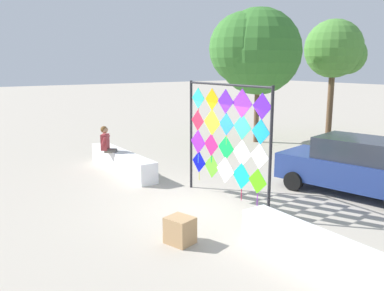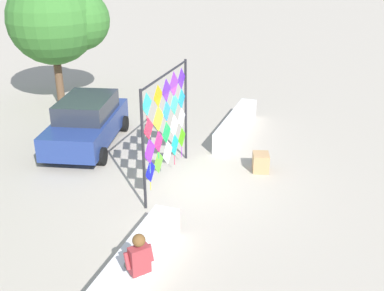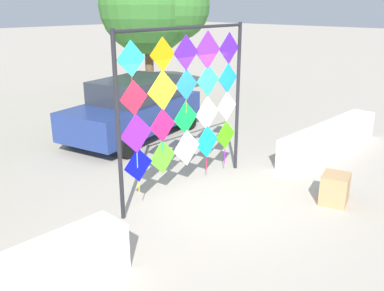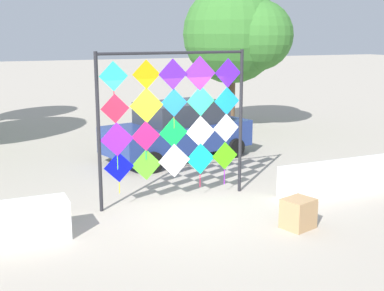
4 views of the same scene
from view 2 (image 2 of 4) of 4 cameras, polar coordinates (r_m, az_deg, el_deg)
The scene contains 8 objects.
ground at distance 12.49m, azimuth -0.29°, elevation -5.06°, with size 120.00×120.00×0.00m, color #ADA393.
plaza_ledge_left at distance 9.08m, azimuth -7.65°, elevation -15.16°, with size 3.83×0.57×0.66m, color white.
plaza_ledge_right at distance 15.87m, azimuth 5.47°, elevation 2.57°, with size 3.83×0.57×0.66m, color white.
kite_display_rack at distance 12.10m, azimuth -3.13°, elevation 3.12°, with size 3.12×0.11×3.04m.
seated_vendor at distance 8.40m, azimuth -6.75°, elevation -13.92°, with size 0.69×0.72×1.51m.
parked_car at distance 15.13m, azimuth -12.78°, elevation 2.84°, with size 4.27×2.59×1.55m.
cardboard_box_large at distance 13.36m, azimuth 8.44°, elevation -2.06°, with size 0.51×0.45×0.53m, color tan.
tree_palm_like at distance 19.08m, azimuth -16.26°, elevation 14.81°, with size 3.44×3.70×5.05m.
Camera 2 is at (-10.35, -3.65, 5.97)m, focal length 43.40 mm.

